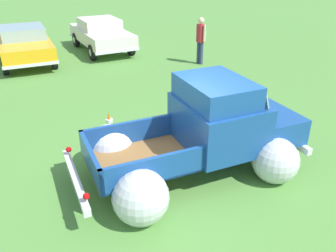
{
  "coord_description": "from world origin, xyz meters",
  "views": [
    {
      "loc": [
        -3.71,
        -4.69,
        4.02
      ],
      "look_at": [
        0.0,
        0.72,
        0.77
      ],
      "focal_mm": 36.99,
      "sensor_mm": 36.0,
      "label": 1
    }
  ],
  "objects": [
    {
      "name": "vintage_pickup_truck",
      "position": [
        0.38,
        -0.07,
        0.76
      ],
      "size": [
        4.88,
        3.38,
        1.96
      ],
      "rotation": [
        0.0,
        0.0,
        -0.18
      ],
      "color": "black",
      "rests_on": "ground"
    },
    {
      "name": "spectator_0",
      "position": [
        5.2,
        6.01,
        1.06
      ],
      "size": [
        0.35,
        0.53,
        1.84
      ],
      "rotation": [
        0.0,
        0.0,
        0.02
      ],
      "color": "navy",
      "rests_on": "ground"
    },
    {
      "name": "ground_plane",
      "position": [
        0.0,
        0.0,
        0.0
      ],
      "size": [
        80.0,
        80.0,
        0.0
      ],
      "primitive_type": "plane",
      "color": "#548C3D"
    },
    {
      "name": "show_car_0",
      "position": [
        -0.55,
        10.24,
        0.78
      ],
      "size": [
        2.64,
        4.6,
        1.43
      ],
      "rotation": [
        0.0,
        0.0,
        -1.74
      ],
      "color": "black",
      "rests_on": "ground"
    },
    {
      "name": "lane_cone_0",
      "position": [
        -0.61,
        2.34,
        0.31
      ],
      "size": [
        0.36,
        0.36,
        0.63
      ],
      "color": "black",
      "rests_on": "ground"
    },
    {
      "name": "show_car_1",
      "position": [
        2.83,
        10.25,
        0.78
      ],
      "size": [
        2.4,
        4.46,
        1.43
      ],
      "rotation": [
        0.0,
        0.0,
        -1.69
      ],
      "color": "black",
      "rests_on": "ground"
    }
  ]
}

